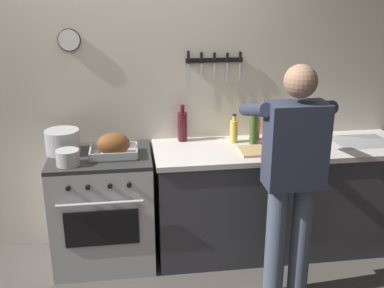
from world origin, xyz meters
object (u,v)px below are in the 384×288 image
(cutting_board, at_px, (263,151))
(bottle_vinegar, at_px, (256,127))
(bottle_hot_sauce, at_px, (267,127))
(stove, at_px, (104,208))
(bottle_wine_red, at_px, (182,126))
(roasting_pan, at_px, (113,146))
(stock_pot, at_px, (63,142))
(saucepan, at_px, (68,157))
(bottle_cooking_oil, at_px, (234,131))
(bottle_olive_oil, at_px, (254,128))
(person_cook, at_px, (292,171))

(cutting_board, height_order, bottle_vinegar, bottle_vinegar)
(cutting_board, relative_size, bottle_hot_sauce, 1.77)
(stove, xyz_separation_m, bottle_wine_red, (0.66, 0.24, 0.58))
(roasting_pan, bearing_deg, bottle_wine_red, 27.43)
(bottle_wine_red, xyz_separation_m, bottle_vinegar, (0.60, -0.04, -0.02))
(bottle_vinegar, bearing_deg, cutting_board, -94.53)
(roasting_pan, relative_size, stock_pot, 1.37)
(cutting_board, bearing_deg, saucepan, -177.26)
(saucepan, xyz_separation_m, bottle_wine_red, (0.87, 0.42, 0.07))
(saucepan, bearing_deg, bottle_wine_red, 25.81)
(bottle_cooking_oil, relative_size, bottle_hot_sauce, 1.16)
(stove, xyz_separation_m, saucepan, (-0.21, -0.18, 0.51))
(stock_pot, height_order, saucepan, stock_pot)
(saucepan, xyz_separation_m, bottle_hot_sauce, (1.58, 0.41, 0.03))
(stove, distance_m, roasting_pan, 0.54)
(bottle_olive_oil, distance_m, bottle_wine_red, 0.57)
(bottle_wine_red, bearing_deg, stock_pot, -170.30)
(cutting_board, relative_size, bottle_vinegar, 1.43)
(stock_pot, xyz_separation_m, bottle_cooking_oil, (1.34, 0.06, 0.01))
(roasting_pan, height_order, saucepan, roasting_pan)
(roasting_pan, bearing_deg, stove, 158.30)
(cutting_board, distance_m, bottle_wine_red, 0.69)
(stove, bearing_deg, stock_pot, 163.14)
(person_cook, bearing_deg, saucepan, 83.87)
(roasting_pan, bearing_deg, bottle_hot_sauce, 12.55)
(bottle_olive_oil, bearing_deg, stove, -175.51)
(stove, distance_m, bottle_olive_oil, 1.34)
(bottle_wine_red, relative_size, bottle_vinegar, 1.20)
(person_cook, distance_m, saucepan, 1.56)
(saucepan, relative_size, bottle_wine_red, 0.55)
(stock_pot, bearing_deg, person_cook, -24.79)
(roasting_pan, distance_m, bottle_wine_red, 0.62)
(bottle_hot_sauce, bearing_deg, person_cook, -95.66)
(person_cook, bearing_deg, cutting_board, 15.54)
(stock_pot, bearing_deg, cutting_board, -7.22)
(stove, relative_size, bottle_cooking_oil, 3.80)
(bottle_wine_red, bearing_deg, stove, -159.63)
(bottle_olive_oil, relative_size, bottle_cooking_oil, 1.28)
(stove, bearing_deg, cutting_board, -4.97)
(stove, bearing_deg, bottle_hot_sauce, 9.91)
(roasting_pan, height_order, bottle_hot_sauce, bottle_hot_sauce)
(bottle_wine_red, xyz_separation_m, bottle_cooking_oil, (0.41, -0.10, -0.03))
(roasting_pan, distance_m, cutting_board, 1.13)
(bottle_olive_oil, bearing_deg, bottle_hot_sauce, 42.81)
(stock_pot, distance_m, bottle_olive_oil, 1.49)
(roasting_pan, xyz_separation_m, cutting_board, (1.13, -0.07, -0.07))
(person_cook, xyz_separation_m, bottle_vinegar, (-0.02, 0.83, 0.05))
(bottle_vinegar, distance_m, bottle_hot_sauce, 0.11)
(bottle_hot_sauce, bearing_deg, bottle_wine_red, 179.58)
(person_cook, bearing_deg, bottle_olive_oil, 16.26)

